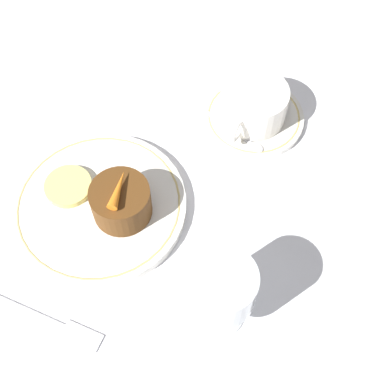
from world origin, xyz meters
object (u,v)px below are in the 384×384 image
fork (47,320)px  dessert_cake (121,202)px  wine_glass (221,290)px  coffee_cup (254,103)px  dinner_plate (100,206)px

fork → dessert_cake: bearing=177.0°
wine_glass → fork: bearing=-60.0°
wine_glass → coffee_cup: bearing=-163.5°
dessert_cake → fork: bearing=-3.0°
dinner_plate → fork: bearing=9.2°
dinner_plate → wine_glass: wine_glass is taller
fork → dessert_cake: 0.17m
dinner_plate → dessert_cake: (-0.01, 0.04, 0.03)m
dinner_plate → wine_glass: (0.06, 0.21, 0.07)m
fork → coffee_cup: bearing=166.6°
dinner_plate → wine_glass: bearing=74.4°
dinner_plate → fork: (0.16, 0.03, -0.01)m
wine_glass → dessert_cake: (-0.06, -0.17, -0.04)m
dinner_plate → coffee_cup: 0.27m
coffee_cup → dinner_plate: bearing=-27.2°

